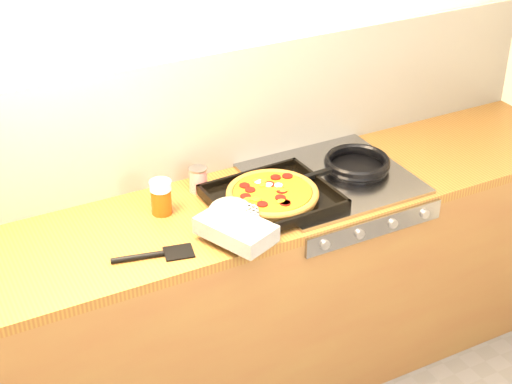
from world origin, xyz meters
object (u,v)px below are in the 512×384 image
tomato_can (198,180)px  juice_glass (161,197)px  pizza_on_tray (261,203)px  frying_pan (356,164)px

tomato_can → juice_glass: (-0.19, -0.08, 0.02)m
tomato_can → pizza_on_tray: bearing=-62.6°
tomato_can → juice_glass: juice_glass is taller
pizza_on_tray → tomato_can: tomato_can is taller
frying_pan → juice_glass: size_ratio=3.38×
frying_pan → juice_glass: bearing=174.5°
pizza_on_tray → juice_glass: size_ratio=4.44×
frying_pan → tomato_can: 0.64m
pizza_on_tray → tomato_can: bearing=117.4°
pizza_on_tray → juice_glass: juice_glass is taller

